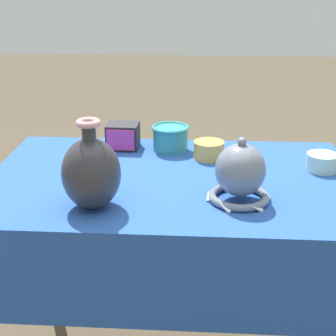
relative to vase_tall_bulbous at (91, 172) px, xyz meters
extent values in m
cylinder|color=olive|center=(-0.32, 0.54, -0.50)|extent=(0.04, 0.04, 0.72)
cylinder|color=olive|center=(0.72, 0.54, -0.50)|extent=(0.04, 0.04, 0.72)
cube|color=olive|center=(0.20, 0.23, -0.12)|extent=(1.14, 0.72, 0.03)
cube|color=#234C9E|center=(0.20, 0.23, -0.11)|extent=(1.16, 0.74, 0.01)
cube|color=#234C9E|center=(0.20, -0.14, -0.25)|extent=(1.16, 0.01, 0.29)
ellipsoid|color=#2D2D33|center=(0.00, 0.00, 0.00)|extent=(0.16, 0.16, 0.20)
cylinder|color=#2D2D33|center=(0.00, 0.00, 0.11)|extent=(0.04, 0.04, 0.05)
torus|color=#D19399|center=(0.00, 0.00, 0.14)|extent=(0.07, 0.07, 0.02)
torus|color=slate|center=(0.40, 0.07, -0.09)|extent=(0.17, 0.17, 0.02)
ellipsoid|color=slate|center=(0.40, 0.07, -0.01)|extent=(0.14, 0.14, 0.15)
sphere|color=slate|center=(0.40, 0.07, 0.07)|extent=(0.03, 0.03, 0.03)
cone|color=white|center=(0.49, 0.07, -0.09)|extent=(0.01, 0.04, 0.03)
cone|color=white|center=(0.44, 0.14, -0.09)|extent=(0.04, 0.03, 0.03)
cone|color=white|center=(0.36, 0.14, -0.09)|extent=(0.04, 0.03, 0.03)
cone|color=white|center=(0.32, 0.07, -0.09)|extent=(0.01, 0.04, 0.03)
cone|color=white|center=(0.36, 0.00, -0.09)|extent=(0.04, 0.03, 0.03)
cone|color=white|center=(0.44, 0.00, -0.09)|extent=(0.04, 0.03, 0.03)
cube|color=#232328|center=(0.01, 0.49, -0.06)|extent=(0.12, 0.10, 0.09)
cube|color=#B23384|center=(0.01, 0.44, -0.06)|extent=(0.10, 0.01, 0.07)
cylinder|color=teal|center=(0.18, 0.48, -0.06)|extent=(0.12, 0.12, 0.08)
torus|color=teal|center=(0.18, 0.48, -0.02)|extent=(0.14, 0.14, 0.01)
cylinder|color=#A8CCB7|center=(0.68, 0.32, -0.07)|extent=(0.10, 0.10, 0.06)
cylinder|color=gold|center=(0.32, 0.40, -0.07)|extent=(0.10, 0.10, 0.06)
camera|label=1|loc=(0.29, -1.26, 0.52)|focal=55.00mm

